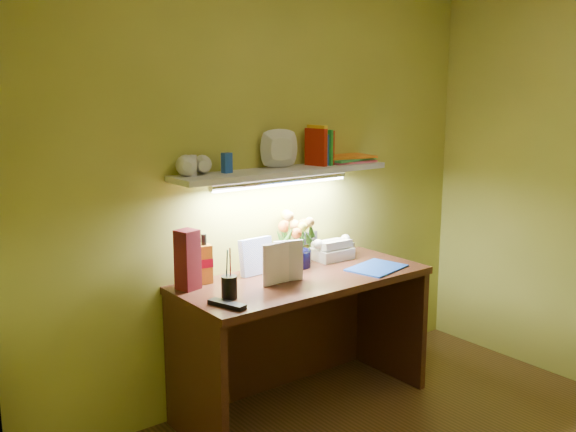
% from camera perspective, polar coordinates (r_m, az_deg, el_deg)
% --- Properties ---
extents(desk, '(1.40, 0.60, 0.75)m').
position_cam_1_polar(desk, '(3.59, 1.37, -11.12)').
color(desk, '#361A0E').
rests_on(desk, ground).
extents(flower_bouquet, '(0.22, 0.22, 0.32)m').
position_cam_1_polar(flower_bouquet, '(3.62, 0.65, -2.05)').
color(flower_bouquet, '#090832').
rests_on(flower_bouquet, desk).
extents(telephone, '(0.23, 0.17, 0.13)m').
position_cam_1_polar(telephone, '(3.80, 3.92, -2.85)').
color(telephone, white).
rests_on(telephone, desk).
extents(desk_clock, '(0.08, 0.05, 0.07)m').
position_cam_1_polar(desk_clock, '(3.92, 5.47, -2.93)').
color(desk_clock, silver).
rests_on(desk_clock, desk).
extents(whisky_bottle, '(0.08, 0.08, 0.26)m').
position_cam_1_polar(whisky_bottle, '(3.35, -7.44, -3.78)').
color(whisky_bottle, '#B76A19').
rests_on(whisky_bottle, desk).
extents(whisky_box, '(0.12, 0.12, 0.30)m').
position_cam_1_polar(whisky_box, '(3.25, -8.92, -3.85)').
color(whisky_box, '#5B1219').
rests_on(whisky_box, desk).
extents(pen_cup, '(0.10, 0.10, 0.19)m').
position_cam_1_polar(pen_cup, '(3.10, -5.26, -5.64)').
color(pen_cup, black).
rests_on(pen_cup, desk).
extents(art_card, '(0.20, 0.05, 0.20)m').
position_cam_1_polar(art_card, '(3.48, -2.83, -3.60)').
color(art_card, white).
rests_on(art_card, desk).
extents(tv_remote, '(0.11, 0.20, 0.02)m').
position_cam_1_polar(tv_remote, '(3.01, -5.45, -7.81)').
color(tv_remote, black).
rests_on(tv_remote, desk).
extents(blue_folder, '(0.36, 0.30, 0.01)m').
position_cam_1_polar(blue_folder, '(3.64, 7.88, -4.58)').
color(blue_folder, blue).
rests_on(blue_folder, desk).
extents(desk_book_a, '(0.16, 0.03, 0.22)m').
position_cam_1_polar(desk_book_a, '(3.25, -2.23, -4.50)').
color(desk_book_a, white).
rests_on(desk_book_a, desk).
extents(desk_book_b, '(0.15, 0.07, 0.22)m').
position_cam_1_polar(desk_book_b, '(3.33, -1.27, -4.11)').
color(desk_book_b, silver).
rests_on(desk_book_b, desk).
extents(wall_shelf, '(1.31, 0.31, 0.26)m').
position_cam_1_polar(wall_shelf, '(3.52, 0.20, 4.64)').
color(wall_shelf, silver).
rests_on(wall_shelf, ground).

